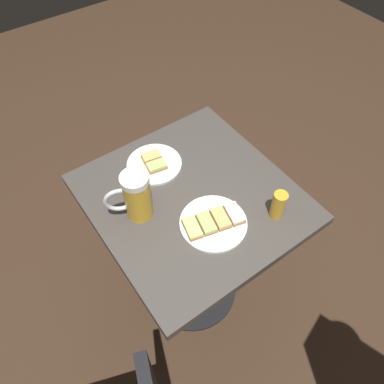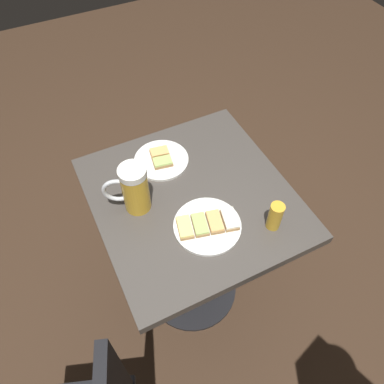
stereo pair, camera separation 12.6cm
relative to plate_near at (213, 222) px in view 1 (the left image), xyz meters
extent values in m
plane|color=#382619|center=(-0.01, -0.13, -0.78)|extent=(6.00, 6.00, 0.00)
cylinder|color=black|center=(-0.01, -0.13, -0.77)|extent=(0.44, 0.44, 0.01)
cylinder|color=black|center=(-0.01, -0.13, -0.40)|extent=(0.09, 0.09, 0.74)
cube|color=#423D38|center=(-0.01, -0.13, -0.03)|extent=(0.66, 0.69, 0.04)
cylinder|color=white|center=(0.00, 0.00, -0.01)|extent=(0.22, 0.22, 0.01)
cube|color=#9E7547|center=(-0.07, 0.02, 0.01)|extent=(0.06, 0.09, 0.01)
cube|color=white|center=(-0.07, 0.02, 0.02)|extent=(0.06, 0.09, 0.01)
cube|color=#9E7547|center=(-0.02, 0.01, 0.01)|extent=(0.06, 0.09, 0.01)
cube|color=#E5B266|center=(-0.02, 0.01, 0.02)|extent=(0.06, 0.09, 0.01)
cube|color=#9E7547|center=(0.02, -0.01, 0.01)|extent=(0.06, 0.09, 0.01)
cube|color=#ADC66B|center=(0.02, -0.01, 0.02)|extent=(0.06, 0.09, 0.01)
cube|color=#9E7547|center=(0.07, -0.02, 0.01)|extent=(0.06, 0.09, 0.01)
cube|color=#EFE07A|center=(0.07, -0.02, 0.02)|extent=(0.06, 0.09, 0.01)
cylinder|color=white|center=(0.02, -0.33, -0.01)|extent=(0.20, 0.20, 0.01)
cube|color=#9E7547|center=(0.01, -0.35, 0.01)|extent=(0.08, 0.06, 0.01)
cube|color=#E5B266|center=(0.01, -0.35, 0.02)|extent=(0.07, 0.05, 0.01)
cube|color=#9E7547|center=(0.02, -0.31, 0.01)|extent=(0.08, 0.06, 0.01)
cube|color=#ADC66B|center=(0.02, -0.31, 0.02)|extent=(0.07, 0.05, 0.01)
cylinder|color=gold|center=(0.17, -0.18, 0.07)|extent=(0.09, 0.09, 0.16)
cylinder|color=white|center=(0.17, -0.18, 0.16)|extent=(0.09, 0.09, 0.02)
torus|color=silver|center=(0.22, -0.20, 0.08)|extent=(0.10, 0.05, 0.10)
cylinder|color=gold|center=(-0.19, 0.09, 0.04)|extent=(0.05, 0.05, 0.11)
camera|label=1|loc=(0.44, 0.50, 1.01)|focal=34.90mm
camera|label=2|loc=(0.33, 0.56, 1.01)|focal=34.90mm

